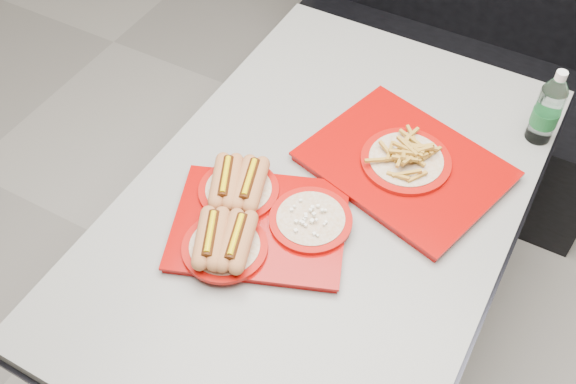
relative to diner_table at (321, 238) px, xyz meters
The scene contains 6 objects.
ground 0.58m from the diner_table, ahead, with size 6.00×6.00×0.00m, color gray.
diner_table is the anchor object (origin of this frame).
booth_bench 1.11m from the diner_table, 90.00° to the left, with size 1.30×0.57×1.35m.
tray_near 0.28m from the diner_table, 123.93° to the right, with size 0.49×0.44×0.09m.
tray_far 0.30m from the diner_table, 53.39° to the left, with size 0.55×0.48×0.09m.
water_bottle 0.67m from the diner_table, 49.11° to the left, with size 0.07×0.07×0.22m.
Camera 1 is at (0.44, -0.97, 2.04)m, focal length 42.00 mm.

